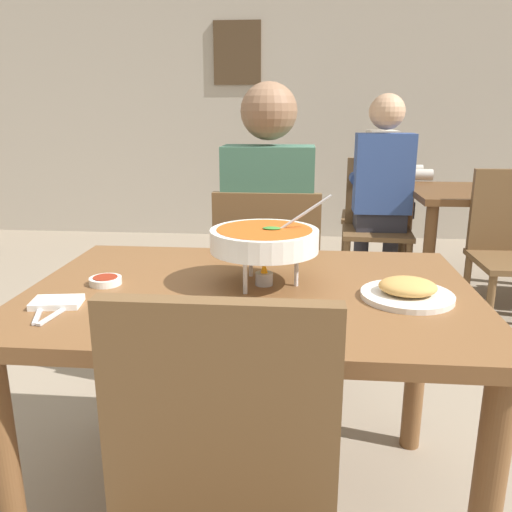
{
  "coord_description": "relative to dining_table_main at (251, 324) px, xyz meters",
  "views": [
    {
      "loc": [
        0.13,
        -1.36,
        1.19
      ],
      "look_at": [
        0.0,
        0.15,
        0.78
      ],
      "focal_mm": 36.43,
      "sensor_mm": 36.0,
      "label": 1
    }
  ],
  "objects": [
    {
      "name": "chair_bg_middle",
      "position": [
        0.75,
        2.53,
        -0.11
      ],
      "size": [
        0.48,
        0.48,
        0.9
      ],
      "color": "brown",
      "rests_on": "ground_plane"
    },
    {
      "name": "appetizer_plate",
      "position": [
        0.41,
        -0.05,
        0.13
      ],
      "size": [
        0.24,
        0.24,
        0.06
      ],
      "color": "white",
      "rests_on": "dining_table_main"
    },
    {
      "name": "patron_bg_middle",
      "position": [
        0.75,
        2.58,
        0.13
      ],
      "size": [
        0.45,
        0.4,
        1.31
      ],
      "color": "#2D2D38",
      "rests_on": "ground_plane"
    },
    {
      "name": "patron_bg_right",
      "position": [
        0.65,
        2.07,
        0.13
      ],
      "size": [
        0.4,
        0.45,
        1.31
      ],
      "color": "#2D2D38",
      "rests_on": "ground_plane"
    },
    {
      "name": "spoon_utensil",
      "position": [
        -0.44,
        -0.23,
        0.11
      ],
      "size": [
        0.03,
        0.17,
        0.01
      ],
      "primitive_type": "cube",
      "rotation": [
        0.0,
        0.0,
        -0.13
      ],
      "color": "silver",
      "rests_on": "dining_table_main"
    },
    {
      "name": "curry_bowl",
      "position": [
        0.03,
        0.03,
        0.24
      ],
      "size": [
        0.33,
        0.3,
        0.26
      ],
      "color": "silver",
      "rests_on": "dining_table_main"
    },
    {
      "name": "sauce_dish",
      "position": [
        -0.41,
        -0.01,
        0.12
      ],
      "size": [
        0.09,
        0.09,
        0.02
      ],
      "color": "white",
      "rests_on": "dining_table_main"
    },
    {
      "name": "fork_utensil",
      "position": [
        -0.49,
        -0.23,
        0.11
      ],
      "size": [
        0.07,
        0.16,
        0.01
      ],
      "primitive_type": "cube",
      "rotation": [
        0.0,
        0.0,
        0.34
      ],
      "color": "silver",
      "rests_on": "dining_table_main"
    },
    {
      "name": "napkin_folded",
      "position": [
        -0.47,
        -0.18,
        0.12
      ],
      "size": [
        0.13,
        0.1,
        0.02
      ],
      "primitive_type": "cube",
      "rotation": [
        0.0,
        0.0,
        0.16
      ],
      "color": "white",
      "rests_on": "dining_table_main"
    },
    {
      "name": "ground_plane",
      "position": [
        0.0,
        0.0,
        -0.62
      ],
      "size": [
        16.0,
        16.0,
        0.0
      ],
      "primitive_type": "plane",
      "color": "gray"
    },
    {
      "name": "chair_diner_main",
      "position": [
        -0.0,
        0.71,
        -0.11
      ],
      "size": [
        0.44,
        0.44,
        0.9
      ],
      "color": "brown",
      "rests_on": "ground_plane"
    },
    {
      "name": "dining_table_far",
      "position": [
        1.32,
        2.0,
        -0.02
      ],
      "size": [
        1.0,
        0.8,
        0.73
      ],
      "color": "brown",
      "rests_on": "ground_plane"
    },
    {
      "name": "dining_table_main",
      "position": [
        0.0,
        0.0,
        0.0
      ],
      "size": [
        1.23,
        0.85,
        0.73
      ],
      "color": "brown",
      "rests_on": "ground_plane"
    },
    {
      "name": "chair_bg_right",
      "position": [
        0.64,
        2.12,
        -0.11
      ],
      "size": [
        0.47,
        0.47,
        0.9
      ],
      "color": "brown",
      "rests_on": "ground_plane"
    },
    {
      "name": "cafe_rear_partition",
      "position": [
        0.0,
        3.78,
        0.88
      ],
      "size": [
        10.0,
        0.1,
        3.0
      ],
      "primitive_type": "cube",
      "color": "#BCB2A3",
      "rests_on": "ground_plane"
    },
    {
      "name": "rice_plate",
      "position": [
        -0.11,
        -0.26,
        0.13
      ],
      "size": [
        0.24,
        0.24,
        0.06
      ],
      "color": "white",
      "rests_on": "dining_table_main"
    },
    {
      "name": "picture_frame_hung",
      "position": [
        -0.49,
        3.72,
        1.11
      ],
      "size": [
        0.44,
        0.03,
        0.56
      ],
      "primitive_type": "cube",
      "color": "#4C3823"
    },
    {
      "name": "diner_main",
      "position": [
        0.0,
        0.74,
        0.13
      ],
      "size": [
        0.4,
        0.45,
        1.31
      ],
      "color": "#2D2D38",
      "rests_on": "ground_plane"
    }
  ]
}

